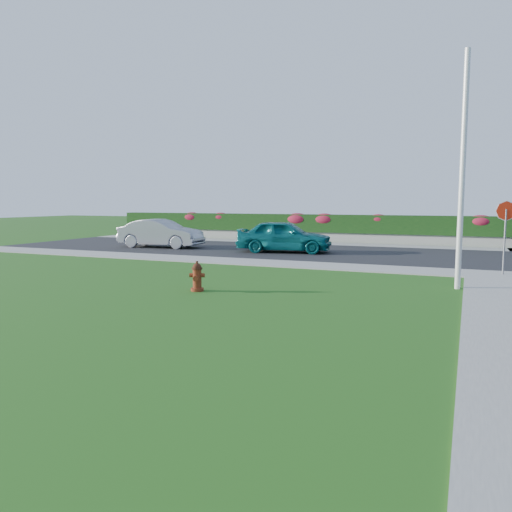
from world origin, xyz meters
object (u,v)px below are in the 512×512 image
at_px(sedan_silver, 161,233).
at_px(stop_sign, 506,220).
at_px(fire_hydrant, 197,277).
at_px(utility_pole, 462,171).
at_px(sedan_teal, 284,236).

height_order(sedan_silver, stop_sign, stop_sign).
bearing_deg(stop_sign, sedan_silver, 174.31).
bearing_deg(fire_hydrant, sedan_silver, 109.51).
bearing_deg(utility_pole, fire_hydrant, -154.10).
bearing_deg(sedan_silver, sedan_teal, -93.20).
bearing_deg(sedan_silver, utility_pole, -120.74).
bearing_deg(fire_hydrant, sedan_teal, 78.27).
bearing_deg(sedan_silver, stop_sign, -108.00).
relative_size(fire_hydrant, stop_sign, 0.33).
xyz_separation_m(fire_hydrant, sedan_teal, (-1.31, 10.82, 0.42)).
distance_m(utility_pole, stop_sign, 4.02).
height_order(fire_hydrant, sedan_silver, sedan_silver).
xyz_separation_m(fire_hydrant, sedan_silver, (-8.33, 10.62, 0.39)).
bearing_deg(utility_pole, sedan_silver, 154.08).
xyz_separation_m(sedan_silver, stop_sign, (16.47, -3.86, 1.10)).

